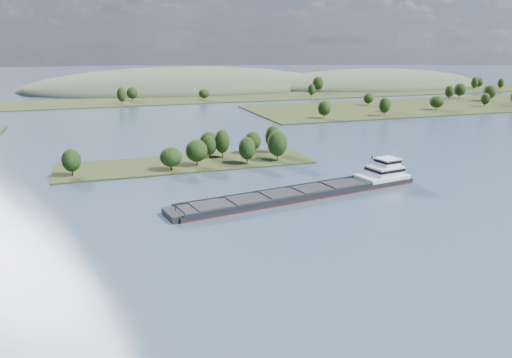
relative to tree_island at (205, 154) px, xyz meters
name	(u,v)px	position (x,y,z in m)	size (l,w,h in m)	color
ground	(226,211)	(-7.49, -59.32, -3.83)	(1800.00, 1800.00, 0.00)	#34485A
tree_island	(205,154)	(0.00, 0.00, 0.00)	(100.00, 30.36, 13.74)	#262E14
right_bank	(459,104)	(224.50, 120.35, -2.78)	(320.00, 90.00, 14.77)	#262E14
back_shoreline	(144,101)	(0.08, 220.54, -3.15)	(900.00, 60.00, 16.06)	#262E14
hill_east	(372,86)	(252.51, 290.68, -3.83)	(260.00, 140.00, 36.00)	#3E4C34
hill_west	(185,89)	(52.51, 320.68, -3.83)	(320.00, 160.00, 44.00)	#3E4C34
cargo_barge	(316,190)	(24.42, -52.09, -2.35)	(87.42, 25.03, 11.76)	black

